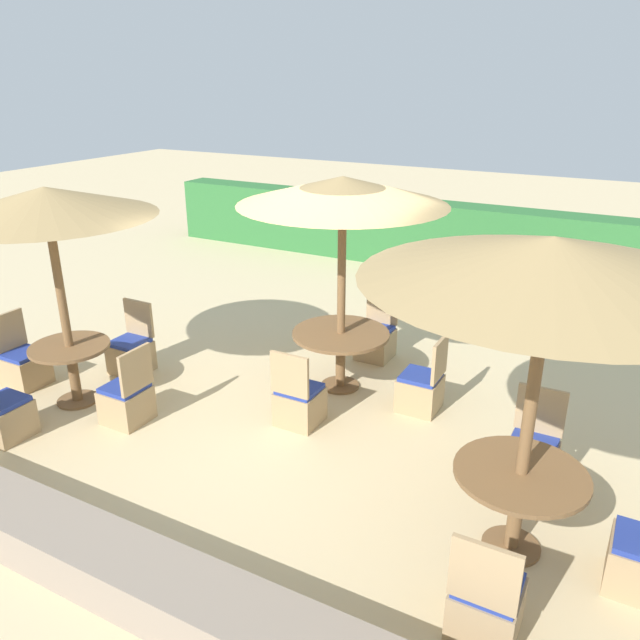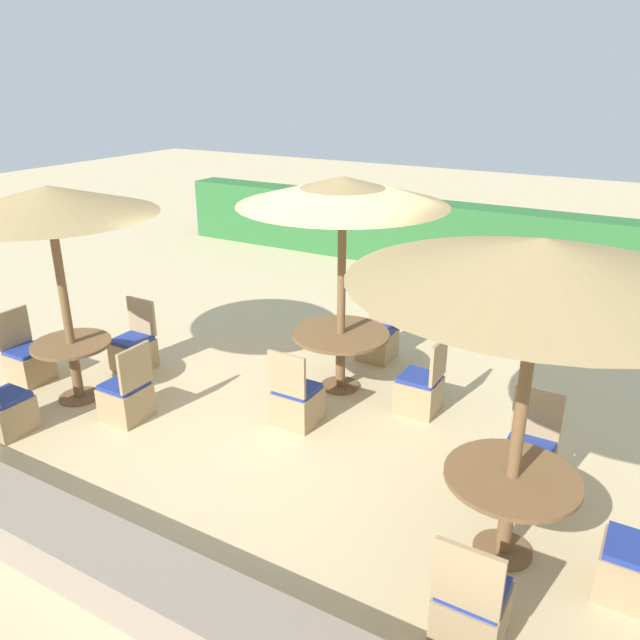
{
  "view_description": "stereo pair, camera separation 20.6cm",
  "coord_description": "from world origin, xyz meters",
  "px_view_note": "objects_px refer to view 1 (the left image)",
  "views": [
    {
      "loc": [
        3.34,
        -5.59,
        3.69
      ],
      "look_at": [
        0.0,
        0.6,
        0.9
      ],
      "focal_mm": 35.0,
      "sensor_mm": 36.0,
      "label": 1
    },
    {
      "loc": [
        3.51,
        -5.49,
        3.69
      ],
      "look_at": [
        0.0,
        0.6,
        0.9
      ],
      "focal_mm": 35.0,
      "sensor_mm": 36.0,
      "label": 2
    }
  ],
  "objects_px": {
    "round_table_center": "(341,342)",
    "patio_chair_center_east": "(421,389)",
    "patio_chair_center_north": "(376,340)",
    "patio_chair_center_south": "(299,402)",
    "patio_chair_front_right_south": "(486,605)",
    "round_table_front_left": "(72,360)",
    "round_table_front_right": "(519,489)",
    "patio_chair_front_left_east": "(127,401)",
    "parasol_front_right": "(551,261)",
    "patio_chair_front_left_north": "(132,353)",
    "patio_chair_front_left_south": "(4,416)",
    "parasol_front_left": "(46,203)",
    "patio_chair_front_left_west": "(24,365)",
    "parasol_center": "(343,192)",
    "patio_chair_front_right_north": "(531,458)"
  },
  "relations": [
    {
      "from": "parasol_front_left",
      "to": "patio_chair_front_right_south",
      "type": "height_order",
      "value": "parasol_front_left"
    },
    {
      "from": "patio_chair_center_east",
      "to": "patio_chair_front_right_south",
      "type": "height_order",
      "value": "same"
    },
    {
      "from": "patio_chair_center_east",
      "to": "patio_chair_center_south",
      "type": "distance_m",
      "value": 1.45
    },
    {
      "from": "patio_chair_front_right_north",
      "to": "patio_chair_front_right_south",
      "type": "bearing_deg",
      "value": 91.98
    },
    {
      "from": "patio_chair_center_south",
      "to": "parasol_front_right",
      "type": "bearing_deg",
      "value": -19.19
    },
    {
      "from": "patio_chair_front_left_south",
      "to": "patio_chair_center_north",
      "type": "bearing_deg",
      "value": 54.48
    },
    {
      "from": "patio_chair_front_left_west",
      "to": "parasol_center",
      "type": "xyz_separation_m",
      "value": [
        3.54,
        1.84,
        2.19
      ]
    },
    {
      "from": "patio_chair_front_left_east",
      "to": "patio_chair_center_north",
      "type": "distance_m",
      "value": 3.41
    },
    {
      "from": "round_table_front_right",
      "to": "round_table_center",
      "type": "bearing_deg",
      "value": 143.25
    },
    {
      "from": "patio_chair_center_north",
      "to": "patio_chair_center_south",
      "type": "bearing_deg",
      "value": 88.56
    },
    {
      "from": "patio_chair_front_left_west",
      "to": "patio_chair_front_left_north",
      "type": "distance_m",
      "value": 1.31
    },
    {
      "from": "round_table_front_right",
      "to": "patio_chair_front_right_south",
      "type": "height_order",
      "value": "patio_chair_front_right_south"
    },
    {
      "from": "patio_chair_front_left_east",
      "to": "parasol_front_right",
      "type": "bearing_deg",
      "value": -90.12
    },
    {
      "from": "patio_chair_front_left_north",
      "to": "patio_chair_front_right_south",
      "type": "distance_m",
      "value": 5.54
    },
    {
      "from": "round_table_front_left",
      "to": "patio_chair_front_right_south",
      "type": "height_order",
      "value": "patio_chair_front_right_south"
    },
    {
      "from": "patio_chair_front_left_north",
      "to": "parasol_front_right",
      "type": "xyz_separation_m",
      "value": [
        5.17,
        -0.99,
        2.22
      ]
    },
    {
      "from": "patio_chair_front_left_north",
      "to": "patio_chair_front_left_south",
      "type": "bearing_deg",
      "value": 88.68
    },
    {
      "from": "patio_chair_front_left_south",
      "to": "parasol_front_right",
      "type": "bearing_deg",
      "value": 9.45
    },
    {
      "from": "round_table_center",
      "to": "patio_chair_front_right_north",
      "type": "height_order",
      "value": "patio_chair_front_right_north"
    },
    {
      "from": "patio_chair_center_south",
      "to": "patio_chair_center_north",
      "type": "relative_size",
      "value": 1.0
    },
    {
      "from": "patio_chair_center_north",
      "to": "round_table_front_right",
      "type": "relative_size",
      "value": 0.87
    },
    {
      "from": "patio_chair_front_left_east",
      "to": "patio_chair_front_right_north",
      "type": "relative_size",
      "value": 1.0
    },
    {
      "from": "round_table_front_left",
      "to": "patio_chair_front_right_north",
      "type": "xyz_separation_m",
      "value": [
        5.11,
        0.95,
        -0.29
      ]
    },
    {
      "from": "round_table_center",
      "to": "patio_chair_front_right_south",
      "type": "bearing_deg",
      "value": -48.27
    },
    {
      "from": "patio_chair_center_east",
      "to": "patio_chair_front_left_west",
      "type": "bearing_deg",
      "value": 111.0
    },
    {
      "from": "parasol_front_left",
      "to": "patio_chair_front_left_west",
      "type": "height_order",
      "value": "parasol_front_left"
    },
    {
      "from": "parasol_front_right",
      "to": "patio_chair_front_right_north",
      "type": "bearing_deg",
      "value": 93.14
    },
    {
      "from": "parasol_center",
      "to": "round_table_front_right",
      "type": "relative_size",
      "value": 2.47
    },
    {
      "from": "patio_chair_front_left_west",
      "to": "parasol_front_right",
      "type": "relative_size",
      "value": 0.34
    },
    {
      "from": "patio_chair_front_left_south",
      "to": "patio_chair_center_east",
      "type": "relative_size",
      "value": 1.0
    },
    {
      "from": "patio_chair_front_left_north",
      "to": "patio_chair_front_left_south",
      "type": "xyz_separation_m",
      "value": [
        -0.04,
        -1.86,
        0.0
      ]
    },
    {
      "from": "parasol_center",
      "to": "patio_chair_front_right_south",
      "type": "distance_m",
      "value": 4.43
    },
    {
      "from": "patio_chair_center_east",
      "to": "patio_chair_front_left_east",
      "type": "bearing_deg",
      "value": 123.0
    },
    {
      "from": "parasol_front_left",
      "to": "patio_chair_center_north",
      "type": "relative_size",
      "value": 2.77
    },
    {
      "from": "patio_chair_front_left_west",
      "to": "patio_chair_center_north",
      "type": "bearing_deg",
      "value": 128.54
    },
    {
      "from": "parasol_center",
      "to": "round_table_front_right",
      "type": "height_order",
      "value": "parasol_center"
    },
    {
      "from": "round_table_front_left",
      "to": "round_table_front_right",
      "type": "relative_size",
      "value": 0.86
    },
    {
      "from": "patio_chair_center_south",
      "to": "parasol_center",
      "type": "bearing_deg",
      "value": 89.32
    },
    {
      "from": "patio_chair_center_south",
      "to": "patio_chair_front_left_east",
      "type": "bearing_deg",
      "value": -152.92
    },
    {
      "from": "round_table_front_left",
      "to": "patio_chair_front_left_south",
      "type": "height_order",
      "value": "patio_chair_front_left_south"
    },
    {
      "from": "patio_chair_front_left_south",
      "to": "round_table_front_right",
      "type": "distance_m",
      "value": 5.29
    },
    {
      "from": "parasol_center",
      "to": "patio_chair_front_left_north",
      "type": "bearing_deg",
      "value": -160.88
    },
    {
      "from": "patio_chair_front_left_east",
      "to": "patio_chair_front_right_south",
      "type": "height_order",
      "value": "same"
    },
    {
      "from": "patio_chair_center_north",
      "to": "patio_chair_front_left_east",
      "type": "bearing_deg",
      "value": 58.61
    },
    {
      "from": "parasol_front_left",
      "to": "patio_chair_center_south",
      "type": "bearing_deg",
      "value": 17.76
    },
    {
      "from": "patio_chair_center_east",
      "to": "parasol_front_right",
      "type": "relative_size",
      "value": 0.34
    },
    {
      "from": "patio_chair_front_left_west",
      "to": "parasol_center",
      "type": "height_order",
      "value": "parasol_center"
    },
    {
      "from": "patio_chair_center_south",
      "to": "parasol_front_right",
      "type": "height_order",
      "value": "parasol_front_right"
    },
    {
      "from": "parasol_front_left",
      "to": "patio_chair_center_south",
      "type": "relative_size",
      "value": 2.77
    },
    {
      "from": "round_table_center",
      "to": "patio_chair_center_east",
      "type": "bearing_deg",
      "value": -3.15
    }
  ]
}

